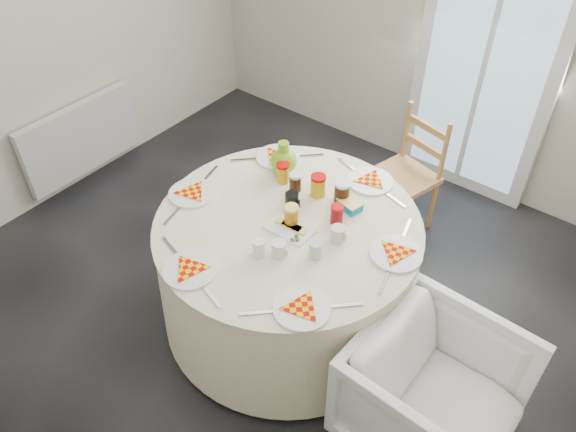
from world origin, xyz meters
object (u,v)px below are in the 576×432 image
Objects in this scene: armchair at (436,389)px; table at (288,271)px; radiator at (82,138)px; green_pitcher at (284,155)px; wooden_chair at (404,171)px.

table is at bearing 82.24° from armchair.
green_pitcher is at bearing 7.03° from radiator.
table is 1.15m from wooden_chair.
armchair is 1.50m from green_pitcher.
wooden_chair is 4.37× the size of green_pitcher.
wooden_chair is 1.61m from armchair.
table is (2.08, -0.12, -0.01)m from radiator.
wooden_chair is at bearing 84.08° from table.
wooden_chair reaches higher than table.
armchair is (1.03, -0.18, 0.02)m from table.
wooden_chair is at bearing 24.86° from radiator.
armchair is at bearing -10.06° from table.
radiator is 1.33× the size of armchair.
radiator is at bearing 162.81° from green_pitcher.
green_pitcher is at bearing -102.13° from wooden_chair.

